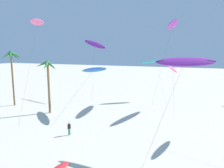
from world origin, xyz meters
TOP-DOWN VIEW (x-y plane):
  - palm_tree_0 at (-24.36, 35.12)m, footprint 4.08×4.53m
  - palm_tree_1 at (-14.57, 33.51)m, footprint 3.42×3.54m
  - flying_kite_1 at (7.47, 28.19)m, footprint 6.10×7.06m
  - flying_kite_2 at (5.04, 41.83)m, footprint 1.68×7.85m
  - flying_kite_3 at (-17.05, 34.52)m, footprint 4.88×11.67m
  - flying_kite_5 at (-13.51, 49.11)m, footprint 7.83×8.48m
  - flying_kite_7 at (0.60, 50.87)m, footprint 6.74×7.70m
  - flying_kite_9 at (-7.73, 36.90)m, footprint 7.35×11.50m
  - flying_kite_10 at (3.79, 49.51)m, footprint 4.55×9.03m
  - person_foreground_walker at (-5.91, 26.42)m, footprint 0.32×0.46m

SIDE VIEW (x-z plane):
  - person_foreground_walker at x=-5.91m, z-range 0.08..1.78m
  - palm_tree_1 at x=-14.57m, z-range 2.61..11.70m
  - flying_kite_9 at x=-7.73m, z-range 3.23..11.68m
  - flying_kite_2 at x=5.04m, z-range 3.14..12.06m
  - flying_kite_7 at x=0.60m, z-range 3.90..13.21m
  - palm_tree_0 at x=-24.36m, z-range 3.80..14.51m
  - flying_kite_1 at x=7.47m, z-range 4.42..14.63m
  - flying_kite_5 at x=-13.51m, z-range 5.36..19.17m
  - flying_kite_3 at x=-17.05m, z-range 7.47..23.62m
  - flying_kite_10 at x=3.79m, z-range 7.47..24.31m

